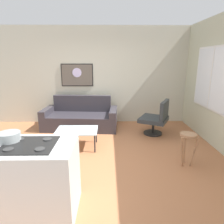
{
  "coord_description": "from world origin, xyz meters",
  "views": [
    {
      "loc": [
        0.29,
        -3.52,
        1.87
      ],
      "look_at": [
        0.37,
        0.9,
        0.7
      ],
      "focal_mm": 31.79,
      "sensor_mm": 36.0,
      "label": 1
    }
  ],
  "objects_px": {
    "armchair": "(157,118)",
    "mixing_bowl": "(9,137)",
    "couch": "(81,118)",
    "coffee_table": "(77,131)",
    "bar_stool": "(188,142)",
    "wall_painting": "(77,75)"
  },
  "relations": [
    {
      "from": "coffee_table",
      "to": "wall_painting",
      "type": "height_order",
      "value": "wall_painting"
    },
    {
      "from": "coffee_table",
      "to": "couch",
      "type": "bearing_deg",
      "value": 94.22
    },
    {
      "from": "coffee_table",
      "to": "armchair",
      "type": "height_order",
      "value": "armchair"
    },
    {
      "from": "armchair",
      "to": "mixing_bowl",
      "type": "xyz_separation_m",
      "value": [
        -2.42,
        -2.54,
        0.53
      ]
    },
    {
      "from": "coffee_table",
      "to": "bar_stool",
      "type": "distance_m",
      "value": 2.24
    },
    {
      "from": "bar_stool",
      "to": "mixing_bowl",
      "type": "relative_size",
      "value": 2.32
    },
    {
      "from": "coffee_table",
      "to": "wall_painting",
      "type": "distance_m",
      "value": 2.15
    },
    {
      "from": "couch",
      "to": "armchair",
      "type": "distance_m",
      "value": 2.09
    },
    {
      "from": "armchair",
      "to": "mixing_bowl",
      "type": "height_order",
      "value": "mixing_bowl"
    },
    {
      "from": "couch",
      "to": "mixing_bowl",
      "type": "bearing_deg",
      "value": -97.57
    },
    {
      "from": "couch",
      "to": "armchair",
      "type": "bearing_deg",
      "value": -15.8
    },
    {
      "from": "coffee_table",
      "to": "mixing_bowl",
      "type": "relative_size",
      "value": 3.39
    },
    {
      "from": "bar_stool",
      "to": "mixing_bowl",
      "type": "bearing_deg",
      "value": -158.95
    },
    {
      "from": "couch",
      "to": "mixing_bowl",
      "type": "distance_m",
      "value": 3.21
    },
    {
      "from": "couch",
      "to": "wall_painting",
      "type": "height_order",
      "value": "wall_painting"
    },
    {
      "from": "couch",
      "to": "wall_painting",
      "type": "distance_m",
      "value": 1.28
    },
    {
      "from": "coffee_table",
      "to": "wall_painting",
      "type": "bearing_deg",
      "value": 97.04
    },
    {
      "from": "couch",
      "to": "mixing_bowl",
      "type": "relative_size",
      "value": 7.94
    },
    {
      "from": "coffee_table",
      "to": "bar_stool",
      "type": "bearing_deg",
      "value": -20.8
    },
    {
      "from": "armchair",
      "to": "wall_painting",
      "type": "relative_size",
      "value": 0.97
    },
    {
      "from": "coffee_table",
      "to": "bar_stool",
      "type": "xyz_separation_m",
      "value": [
        2.1,
        -0.8,
        0.09
      ]
    },
    {
      "from": "couch",
      "to": "armchair",
      "type": "height_order",
      "value": "armchair"
    }
  ]
}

